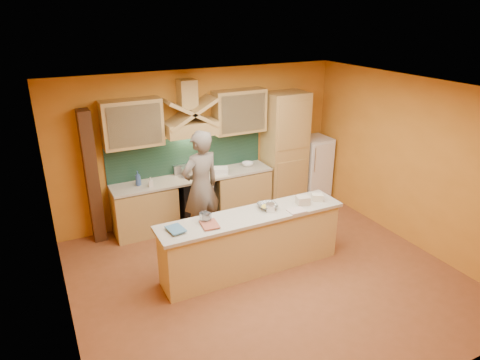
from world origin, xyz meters
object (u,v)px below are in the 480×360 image
person (201,187)px  mixing_bowl (267,206)px  kitchen_scale (270,208)px  stove (195,199)px  fridge (314,167)px

person → mixing_bowl: bearing=105.4°
kitchen_scale → mixing_bowl: bearing=103.9°
kitchen_scale → stove: bearing=122.8°
kitchen_scale → mixing_bowl: kitchen_scale is taller
fridge → person: bearing=-166.4°
stove → person: size_ratio=0.46×
kitchen_scale → mixing_bowl: size_ratio=0.40×
person → kitchen_scale: size_ratio=16.67×
stove → mixing_bowl: size_ratio=3.02×
person → mixing_bowl: size_ratio=6.62×
person → stove: bearing=-114.2°
stove → mixing_bowl: mixing_bowl is taller
fridge → kitchen_scale: fridge is taller
fridge → mixing_bowl: 2.88m
fridge → mixing_bowl: bearing=-140.2°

